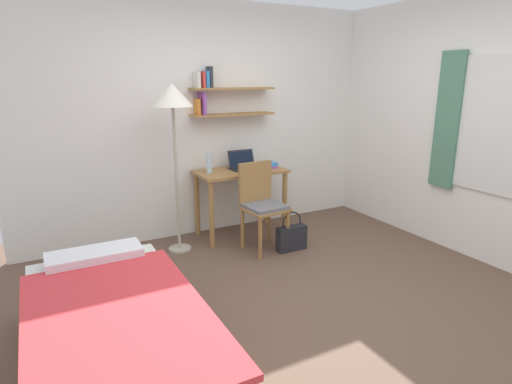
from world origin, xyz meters
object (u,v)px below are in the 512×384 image
object	(u,v)px
laptop	(243,164)
handbag	(291,237)
desk	(241,183)
standing_lamp	(173,105)
book_stack	(268,164)
desk_chair	(262,202)
water_bottle	(209,163)
bed	(117,341)

from	to	relation	value
laptop	handbag	xyz separation A→B (m)	(0.19, -0.76, -0.67)
desk	standing_lamp	distance (m)	1.22
book_stack	handbag	bearing A→B (deg)	-98.90
desk_chair	handbag	xyz separation A→B (m)	(0.25, -0.21, -0.36)
book_stack	standing_lamp	bearing A→B (deg)	-172.91
water_bottle	laptop	bearing A→B (deg)	5.14
desk_chair	standing_lamp	size ratio (longest dim) A/B	0.54
standing_lamp	book_stack	distance (m)	1.38
desk	standing_lamp	bearing A→B (deg)	-170.67
desk_chair	standing_lamp	world-z (taller)	standing_lamp
bed	book_stack	size ratio (longest dim) A/B	7.74
water_bottle	book_stack	xyz separation A→B (m)	(0.73, -0.02, -0.08)
desk_chair	laptop	bearing A→B (deg)	84.30
desk_chair	bed	bearing A→B (deg)	-142.06
bed	handbag	distance (m)	2.31
desk	laptop	size ratio (longest dim) A/B	3.12
desk_chair	desk	bearing A→B (deg)	90.66
desk	book_stack	bearing A→B (deg)	2.15
laptop	handbag	size ratio (longest dim) A/B	0.75
laptop	handbag	world-z (taller)	laptop
desk_chair	water_bottle	bearing A→B (deg)	125.94
water_bottle	book_stack	size ratio (longest dim) A/B	0.84
handbag	desk	bearing A→B (deg)	110.20
bed	handbag	bearing A→B (deg)	30.09
water_bottle	handbag	xyz separation A→B (m)	(0.62, -0.72, -0.73)
standing_lamp	book_stack	world-z (taller)	standing_lamp
desk_chair	laptop	xyz separation A→B (m)	(0.06, 0.56, 0.31)
standing_lamp	bed	bearing A→B (deg)	-118.90
desk	desk_chair	world-z (taller)	desk_chair
bed	book_stack	bearing A→B (deg)	41.48
book_stack	handbag	distance (m)	0.96
water_bottle	book_stack	bearing A→B (deg)	-1.25
desk_chair	book_stack	distance (m)	0.68
bed	water_bottle	distance (m)	2.41
bed	standing_lamp	size ratio (longest dim) A/B	1.15
laptop	book_stack	xyz separation A→B (m)	(0.30, -0.05, -0.03)
laptop	book_stack	distance (m)	0.31
desk_chair	standing_lamp	bearing A→B (deg)	155.93
book_stack	handbag	xyz separation A→B (m)	(-0.11, -0.71, -0.65)
desk_chair	laptop	distance (m)	0.64
standing_lamp	handbag	size ratio (longest dim) A/B	4.03
laptop	standing_lamp	bearing A→B (deg)	-166.91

